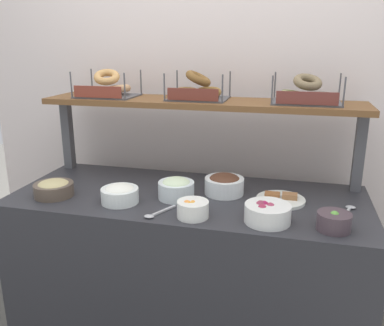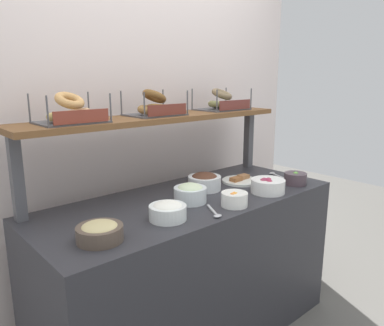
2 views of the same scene
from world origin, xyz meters
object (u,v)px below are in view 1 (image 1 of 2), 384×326
(bagel_basket_poppy, at_px, (306,94))
(bowl_chocolate_spread, at_px, (224,184))
(bowl_veggie_mix, at_px, (334,221))
(bowl_beet_salad, at_px, (267,213))
(serving_plate_white, at_px, (281,199))
(bagel_basket_cinnamon_raisin, at_px, (198,90))
(bowl_scallion_spread, at_px, (176,188))
(bowl_cream_cheese, at_px, (120,194))
(serving_spoon_near_plate, at_px, (348,210))
(bagel_basket_sesame, at_px, (107,88))
(serving_spoon_by_edge, at_px, (156,214))
(bowl_fruit_salad, at_px, (193,209))
(bowl_hummus, at_px, (54,188))

(bagel_basket_poppy, bearing_deg, bowl_chocolate_spread, -148.92)
(bowl_chocolate_spread, bearing_deg, bowl_veggie_mix, -30.58)
(bowl_beet_salad, bearing_deg, serving_plate_white, 79.42)
(bowl_chocolate_spread, height_order, bagel_basket_cinnamon_raisin, bagel_basket_cinnamon_raisin)
(bowl_scallion_spread, bearing_deg, bowl_cream_cheese, -154.14)
(serving_spoon_near_plate, relative_size, bagel_basket_sesame, 0.53)
(serving_spoon_near_plate, xyz_separation_m, serving_spoon_by_edge, (-0.81, -0.25, 0.00))
(serving_spoon_by_edge, bearing_deg, bowl_chocolate_spread, 53.89)
(bowl_cream_cheese, bearing_deg, bowl_fruit_salad, -11.98)
(bowl_chocolate_spread, bearing_deg, bagel_basket_cinnamon_raisin, 130.82)
(bowl_veggie_mix, height_order, serving_spoon_near_plate, bowl_veggie_mix)
(bowl_fruit_salad, height_order, serving_spoon_by_edge, bowl_fruit_salad)
(bowl_hummus, height_order, serving_plate_white, bowl_hummus)
(bagel_basket_sesame, bearing_deg, serving_spoon_near_plate, -12.75)
(bowl_scallion_spread, xyz_separation_m, bowl_beet_salad, (0.44, -0.17, -0.01))
(bowl_scallion_spread, bearing_deg, bagel_basket_cinnamon_raisin, 85.85)
(bowl_chocolate_spread, distance_m, bowl_fruit_salad, 0.32)
(bowl_chocolate_spread, bearing_deg, bowl_beet_salad, -50.85)
(bagel_basket_poppy, bearing_deg, serving_spoon_by_edge, -137.65)
(bowl_veggie_mix, xyz_separation_m, bagel_basket_poppy, (-0.13, 0.51, 0.44))
(bowl_chocolate_spread, xyz_separation_m, serving_plate_white, (0.28, -0.04, -0.04))
(bowl_beet_salad, bearing_deg, bagel_basket_sesame, 152.47)
(bowl_cream_cheese, distance_m, bagel_basket_cinnamon_raisin, 0.68)
(bowl_veggie_mix, height_order, bagel_basket_cinnamon_raisin, bagel_basket_cinnamon_raisin)
(bowl_fruit_salad, xyz_separation_m, bowl_cream_cheese, (-0.37, 0.08, 0.01))
(bowl_veggie_mix, bearing_deg, bowl_fruit_salad, -178.11)
(serving_spoon_by_edge, xyz_separation_m, bagel_basket_sesame, (-0.45, 0.53, 0.47))
(bagel_basket_poppy, bearing_deg, bowl_hummus, -158.80)
(bowl_hummus, relative_size, serving_plate_white, 0.83)
(serving_plate_white, height_order, serving_spoon_by_edge, serving_plate_white)
(bowl_cream_cheese, bearing_deg, serving_spoon_by_edge, -25.33)
(bagel_basket_poppy, bearing_deg, serving_plate_white, -108.40)
(bowl_beet_salad, height_order, bowl_veggie_mix, bowl_beet_salad)
(bowl_veggie_mix, xyz_separation_m, bagel_basket_sesame, (-1.19, 0.49, 0.44))
(serving_spoon_near_plate, bearing_deg, bowl_scallion_spread, -177.85)
(bowl_beet_salad, relative_size, serving_plate_white, 0.84)
(bowl_veggie_mix, bearing_deg, serving_plate_white, 130.27)
(bowl_chocolate_spread, distance_m, serving_spoon_near_plate, 0.58)
(bagel_basket_sesame, xyz_separation_m, bagel_basket_cinnamon_raisin, (0.51, 0.02, -0.00))
(serving_spoon_by_edge, height_order, bagel_basket_cinnamon_raisin, bagel_basket_cinnamon_raisin)
(bowl_veggie_mix, xyz_separation_m, serving_plate_white, (-0.22, 0.26, -0.03))
(bowl_veggie_mix, relative_size, serving_plate_white, 0.59)
(serving_plate_white, bearing_deg, bowl_chocolate_spread, 172.74)
(bowl_chocolate_spread, xyz_separation_m, bowl_veggie_mix, (0.49, -0.29, -0.01))
(bowl_cream_cheese, relative_size, serving_plate_white, 0.77)
(bagel_basket_sesame, distance_m, bagel_basket_cinnamon_raisin, 0.51)
(bowl_beet_salad, height_order, bowl_chocolate_spread, bowl_chocolate_spread)
(bowl_scallion_spread, distance_m, serving_plate_white, 0.50)
(serving_spoon_by_edge, bearing_deg, bagel_basket_sesame, 130.51)
(bowl_fruit_salad, relative_size, bagel_basket_cinnamon_raisin, 0.44)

